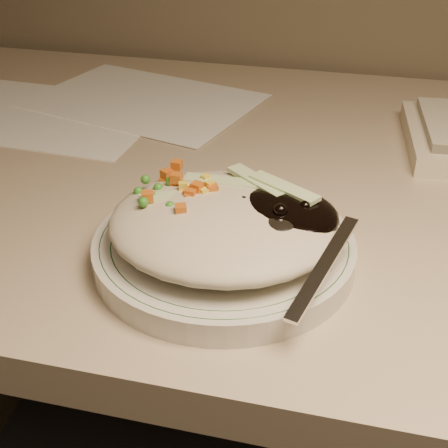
# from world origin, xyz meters

# --- Properties ---
(desk) EXTENTS (1.40, 0.70, 0.74)m
(desk) POSITION_xyz_m (0.00, 1.38, 0.54)
(desk) COLOR tan
(desk) RESTS_ON ground
(plate) EXTENTS (0.22, 0.22, 0.02)m
(plate) POSITION_xyz_m (-0.10, 1.18, 0.75)
(plate) COLOR silver
(plate) RESTS_ON desk
(plate_rim) EXTENTS (0.21, 0.21, 0.00)m
(plate_rim) POSITION_xyz_m (-0.10, 1.18, 0.76)
(plate_rim) COLOR #144723
(plate_rim) RESTS_ON plate
(meal) EXTENTS (0.21, 0.19, 0.05)m
(meal) POSITION_xyz_m (-0.10, 1.18, 0.78)
(meal) COLOR #B6AD94
(meal) RESTS_ON plate
(papers) EXTENTS (0.44, 0.33, 0.00)m
(papers) POSITION_xyz_m (-0.36, 1.50, 0.74)
(papers) COLOR white
(papers) RESTS_ON desk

